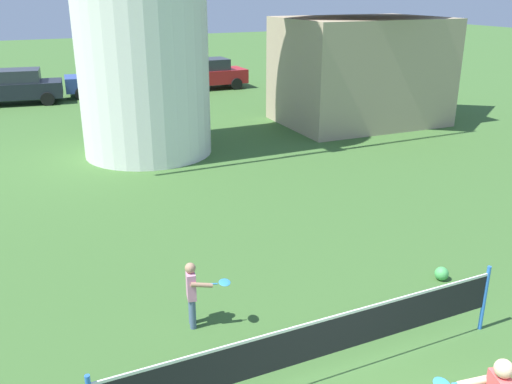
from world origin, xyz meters
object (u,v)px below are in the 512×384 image
at_px(tennis_net, 320,339).
at_px(stray_ball, 442,274).
at_px(parked_car_red, 204,74).
at_px(chapel, 362,37).
at_px(parked_car_blue, 111,79).
at_px(player_far, 193,291).
at_px(parked_car_black, 14,86).

bearing_deg(tennis_net, stray_ball, 22.67).
bearing_deg(parked_car_red, chapel, -73.40).
relative_size(parked_car_blue, parked_car_red, 1.03).
relative_size(player_far, parked_car_black, 0.26).
bearing_deg(stray_ball, parked_car_red, 81.66).
distance_m(stray_ball, parked_car_blue, 21.46).
xyz_separation_m(parked_car_blue, chapel, (7.71, -10.05, 2.47)).
bearing_deg(parked_car_black, parked_car_blue, 5.04).
bearing_deg(stray_ball, tennis_net, -157.33).
relative_size(stray_ball, parked_car_red, 0.06).
bearing_deg(tennis_net, parked_car_blue, 85.51).
relative_size(player_far, chapel, 0.15).
distance_m(stray_ball, chapel, 13.20).
relative_size(parked_car_black, parked_car_red, 0.99).
bearing_deg(parked_car_blue, tennis_net, -94.49).
distance_m(tennis_net, stray_ball, 3.84).
xyz_separation_m(stray_ball, parked_car_black, (-6.15, 20.99, 0.68)).
height_order(tennis_net, player_far, player_far).
xyz_separation_m(player_far, stray_ball, (4.59, -0.52, -0.50)).
height_order(player_far, parked_car_black, parked_car_black).
height_order(stray_ball, parked_car_blue, parked_car_blue).
relative_size(player_far, stray_ball, 4.39).
distance_m(tennis_net, parked_car_red, 23.49).
bearing_deg(parked_car_black, chapel, -38.48).
bearing_deg(parked_car_black, tennis_net, -83.28).
bearing_deg(stray_ball, player_far, 173.53).
height_order(parked_car_black, chapel, chapel).
height_order(player_far, stray_ball, player_far).
xyz_separation_m(parked_car_black, parked_car_blue, (4.44, 0.39, 0.00)).
height_order(tennis_net, parked_car_red, parked_car_red).
bearing_deg(chapel, tennis_net, -126.59).
bearing_deg(chapel, player_far, -134.40).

